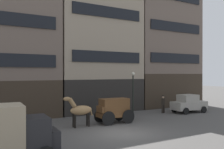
{
  "coord_description": "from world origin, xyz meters",
  "views": [
    {
      "loc": [
        -9.58,
        -14.48,
        3.99
      ],
      "look_at": [
        0.44,
        2.08,
        3.91
      ],
      "focal_mm": 41.73,
      "sensor_mm": 36.0,
      "label": 1
    }
  ],
  "objects_px": {
    "cargo_wagon": "(114,109)",
    "delivery_truck_near": "(3,133)",
    "streetlamp_curbside": "(133,87)",
    "pedestrian_officer": "(163,103)",
    "draft_horse": "(80,110)",
    "sedan_dark": "(189,104)"
  },
  "relations": [
    {
      "from": "delivery_truck_near",
      "to": "pedestrian_officer",
      "type": "height_order",
      "value": "delivery_truck_near"
    },
    {
      "from": "pedestrian_officer",
      "to": "draft_horse",
      "type": "bearing_deg",
      "value": -169.02
    },
    {
      "from": "cargo_wagon",
      "to": "sedan_dark",
      "type": "bearing_deg",
      "value": 5.12
    },
    {
      "from": "delivery_truck_near",
      "to": "sedan_dark",
      "type": "xyz_separation_m",
      "value": [
        18.63,
        6.53,
        -0.51
      ]
    },
    {
      "from": "draft_horse",
      "to": "pedestrian_officer",
      "type": "distance_m",
      "value": 10.18
    },
    {
      "from": "delivery_truck_near",
      "to": "sedan_dark",
      "type": "height_order",
      "value": "delivery_truck_near"
    },
    {
      "from": "streetlamp_curbside",
      "to": "pedestrian_officer",
      "type": "bearing_deg",
      "value": -6.95
    },
    {
      "from": "cargo_wagon",
      "to": "sedan_dark",
      "type": "xyz_separation_m",
      "value": [
        9.51,
        0.85,
        -0.23
      ]
    },
    {
      "from": "sedan_dark",
      "to": "draft_horse",
      "type": "bearing_deg",
      "value": -176.09
    },
    {
      "from": "cargo_wagon",
      "to": "delivery_truck_near",
      "type": "height_order",
      "value": "delivery_truck_near"
    },
    {
      "from": "sedan_dark",
      "to": "streetlamp_curbside",
      "type": "xyz_separation_m",
      "value": [
        -5.9,
        1.5,
        1.76
      ]
    },
    {
      "from": "delivery_truck_near",
      "to": "pedestrian_officer",
      "type": "relative_size",
      "value": 2.49
    },
    {
      "from": "cargo_wagon",
      "to": "streetlamp_curbside",
      "type": "xyz_separation_m",
      "value": [
        3.61,
        2.36,
        1.52
      ]
    },
    {
      "from": "cargo_wagon",
      "to": "streetlamp_curbside",
      "type": "bearing_deg",
      "value": 33.14
    },
    {
      "from": "pedestrian_officer",
      "to": "streetlamp_curbside",
      "type": "height_order",
      "value": "streetlamp_curbside"
    },
    {
      "from": "cargo_wagon",
      "to": "streetlamp_curbside",
      "type": "height_order",
      "value": "streetlamp_curbside"
    },
    {
      "from": "delivery_truck_near",
      "to": "sedan_dark",
      "type": "distance_m",
      "value": 19.75
    },
    {
      "from": "draft_horse",
      "to": "pedestrian_officer",
      "type": "xyz_separation_m",
      "value": [
        9.99,
        1.94,
        -0.29
      ]
    },
    {
      "from": "sedan_dark",
      "to": "pedestrian_officer",
      "type": "xyz_separation_m",
      "value": [
        -2.47,
        1.09,
        0.07
      ]
    },
    {
      "from": "pedestrian_officer",
      "to": "streetlamp_curbside",
      "type": "relative_size",
      "value": 0.44
    },
    {
      "from": "draft_horse",
      "to": "delivery_truck_near",
      "type": "height_order",
      "value": "delivery_truck_near"
    },
    {
      "from": "sedan_dark",
      "to": "streetlamp_curbside",
      "type": "relative_size",
      "value": 0.92
    }
  ]
}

